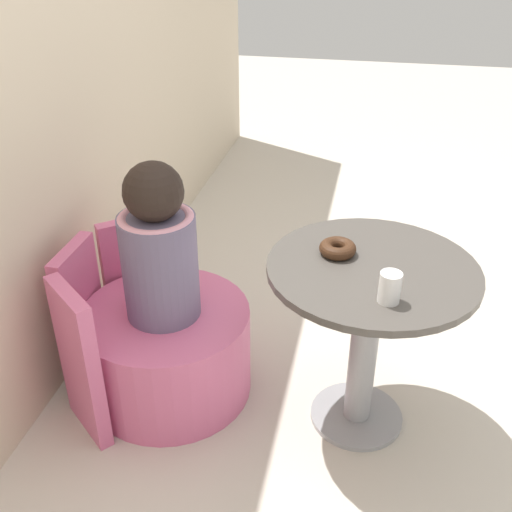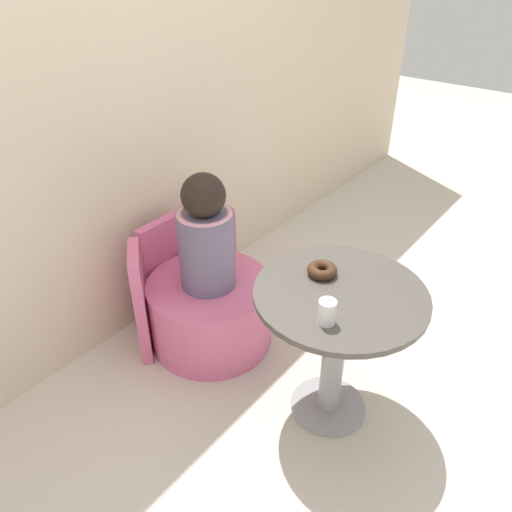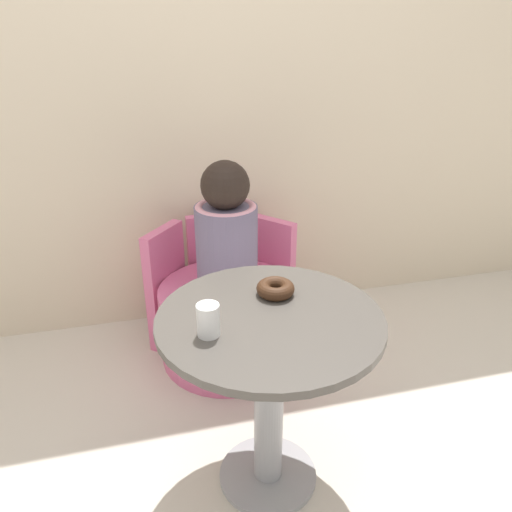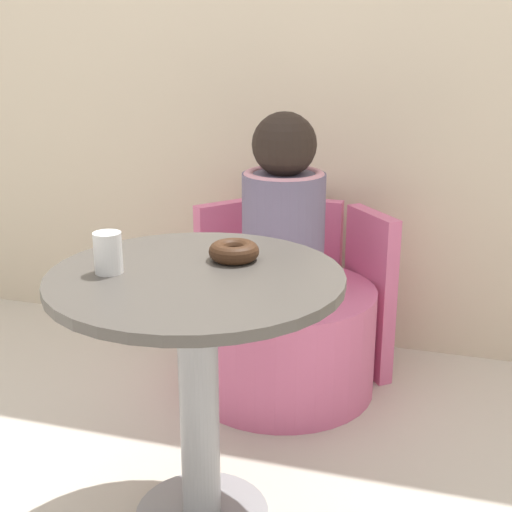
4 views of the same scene
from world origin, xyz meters
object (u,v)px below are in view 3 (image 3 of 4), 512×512
donut (275,289)px  cup (208,320)px  child_figure (226,233)px  tub_chair (229,322)px  round_table (269,364)px

donut → cup: bearing=-145.1°
child_figure → donut: (0.04, -0.59, 0.05)m
tub_chair → child_figure: 0.44m
cup → tub_chair: bearing=75.1°
round_table → donut: 0.23m
tub_chair → child_figure: bearing=0.0°
round_table → child_figure: (0.02, 0.71, 0.14)m
donut → cup: 0.29m
tub_chair → donut: 0.77m
round_table → tub_chair: 0.77m
child_figure → cup: (-0.20, -0.76, 0.07)m
round_table → tub_chair: size_ratio=1.08×
tub_chair → donut: donut is taller
round_table → child_figure: 0.72m
donut → cup: cup is taller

